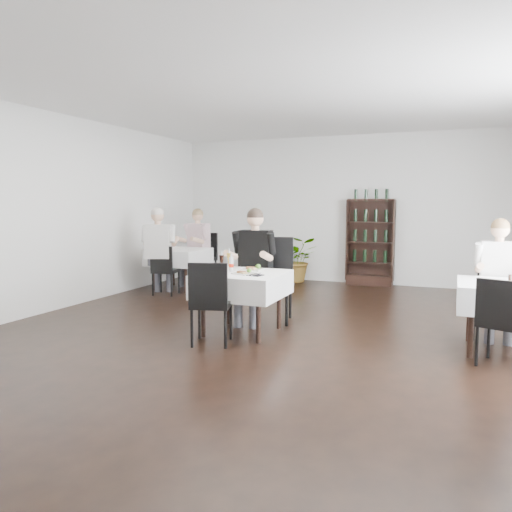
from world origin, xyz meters
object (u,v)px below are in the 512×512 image
Objects in this scene: main_table at (242,284)px; diner_main at (253,257)px; wine_shelf at (370,243)px; potted_tree at (297,259)px.

diner_main reaches higher than main_table.
wine_shelf is 3.89m from diner_main.
diner_main is at bearing -104.45° from wine_shelf.
diner_main reaches higher than potted_tree.
wine_shelf reaches higher than main_table.
diner_main is (0.51, -3.63, 0.44)m from potted_tree.
diner_main is at bearing 97.44° from main_table.
potted_tree is 0.60× the size of diner_main.
main_table is at bearing -82.07° from potted_tree.
diner_main is (-0.97, -3.77, 0.07)m from wine_shelf.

